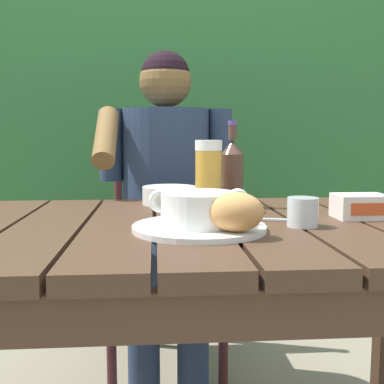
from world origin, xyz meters
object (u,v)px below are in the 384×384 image
(person_eating, at_px, (166,193))
(table_knife, at_px, (260,219))
(beer_bottle, at_px, (232,172))
(butter_tub, at_px, (361,206))
(diner_bowl, at_px, (169,195))
(chair_near_diner, at_px, (166,247))
(serving_plate, at_px, (199,228))
(bread_roll, at_px, (236,212))
(soup_bowl, at_px, (199,208))
(beer_glass, at_px, (208,176))
(water_glass_small, at_px, (303,212))

(person_eating, xyz_separation_m, table_knife, (0.21, -0.64, 0.01))
(beer_bottle, height_order, butter_tub, beer_bottle)
(person_eating, bearing_deg, diner_bowl, -89.54)
(table_knife, bearing_deg, person_eating, 108.12)
(chair_near_diner, relative_size, serving_plate, 3.37)
(bread_roll, xyz_separation_m, table_knife, (0.09, 0.18, -0.05))
(chair_near_diner, height_order, butter_tub, chair_near_diner)
(chair_near_diner, height_order, diner_bowl, chair_near_diner)
(soup_bowl, relative_size, beer_bottle, 0.89)
(beer_bottle, distance_m, butter_tub, 0.35)
(person_eating, height_order, beer_glass, person_eating)
(beer_glass, height_order, butter_tub, beer_glass)
(chair_near_diner, distance_m, water_glass_small, 1.00)
(table_knife, xyz_separation_m, diner_bowl, (-0.21, 0.29, 0.02))
(diner_bowl, bearing_deg, beer_bottle, -22.50)
(beer_glass, bearing_deg, diner_bowl, 125.16)
(chair_near_diner, height_order, water_glass_small, chair_near_diner)
(serving_plate, relative_size, water_glass_small, 4.18)
(chair_near_diner, relative_size, bread_roll, 7.70)
(soup_bowl, bearing_deg, person_eating, 94.18)
(bread_roll, distance_m, table_knife, 0.21)
(soup_bowl, xyz_separation_m, table_knife, (0.15, 0.10, -0.04))
(chair_near_diner, height_order, beer_glass, chair_near_diner)
(soup_bowl, relative_size, beer_glass, 1.13)
(chair_near_diner, height_order, person_eating, person_eating)
(serving_plate, xyz_separation_m, water_glass_small, (0.23, 0.03, 0.03))
(chair_near_diner, bearing_deg, diner_bowl, -90.00)
(table_knife, relative_size, diner_bowl, 0.94)
(serving_plate, relative_size, diner_bowl, 1.82)
(chair_near_diner, height_order, beer_bottle, beer_bottle)
(butter_tub, bearing_deg, beer_bottle, 144.18)
(chair_near_diner, height_order, table_knife, chair_near_diner)
(person_eating, xyz_separation_m, serving_plate, (0.05, -0.74, 0.01))
(beer_glass, bearing_deg, serving_plate, -100.71)
(soup_bowl, bearing_deg, table_knife, 34.11)
(serving_plate, height_order, beer_glass, beer_glass)
(serving_plate, bearing_deg, beer_bottle, 69.30)
(person_eating, distance_m, soup_bowl, 0.75)
(bread_roll, bearing_deg, serving_plate, 130.60)
(soup_bowl, distance_m, bread_roll, 0.10)
(butter_tub, bearing_deg, water_glass_small, -151.51)
(chair_near_diner, bearing_deg, bread_roll, -83.46)
(beer_glass, bearing_deg, soup_bowl, -100.71)
(chair_near_diner, distance_m, beer_bottle, 0.74)
(person_eating, xyz_separation_m, beer_glass, (0.10, -0.49, 0.10))
(serving_plate, distance_m, soup_bowl, 0.04)
(serving_plate, distance_m, beer_bottle, 0.36)
(bread_roll, distance_m, butter_tub, 0.39)
(chair_near_diner, height_order, soup_bowl, chair_near_diner)
(table_knife, height_order, diner_bowl, diner_bowl)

